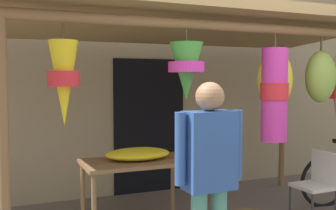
# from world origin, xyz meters

# --- Properties ---
(shop_facade) EXTENTS (9.45, 0.29, 4.41)m
(shop_facade) POSITION_xyz_m (-0.00, 2.62, 2.20)
(shop_facade) COLOR #9E8966
(shop_facade) RESTS_ON ground_plane
(market_stall_canopy) EXTENTS (4.62, 2.18, 2.47)m
(market_stall_canopy) POSITION_xyz_m (0.12, 0.95, 2.10)
(market_stall_canopy) COLOR brown
(market_stall_canopy) RESTS_ON ground_plane
(display_table) EXTENTS (1.21, 0.69, 0.80)m
(display_table) POSITION_xyz_m (-0.74, 1.05, 0.70)
(display_table) COLOR brown
(display_table) RESTS_ON ground_plane
(flower_heap_on_table) EXTENTS (0.74, 0.51, 0.12)m
(flower_heap_on_table) POSITION_xyz_m (-0.71, 1.09, 0.86)
(flower_heap_on_table) COLOR yellow
(flower_heap_on_table) RESTS_ON display_table
(folding_chair) EXTENTS (0.41, 0.41, 0.84)m
(folding_chair) POSITION_xyz_m (1.30, 0.47, 0.50)
(folding_chair) COLOR beige
(folding_chair) RESTS_ON ground_plane
(shopper_by_bananas) EXTENTS (0.59, 0.23, 1.67)m
(shopper_by_bananas) POSITION_xyz_m (-0.64, -0.42, 0.99)
(shopper_by_bananas) COLOR #4C8E7A
(shopper_by_bananas) RESTS_ON ground_plane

